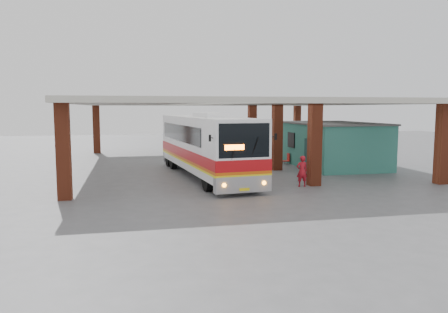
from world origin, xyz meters
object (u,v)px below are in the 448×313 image
motorcycle (314,167)px  red_chair (287,159)px  coach_bus (206,145)px  pedestrian (302,171)px

motorcycle → red_chair: motorcycle is taller
motorcycle → red_chair: size_ratio=2.24×
coach_bus → pedestrian: 6.29m
coach_bus → motorcycle: 7.00m
red_chair → pedestrian: bearing=-108.6°
motorcycle → pedestrian: (-2.47, -3.95, 0.35)m
coach_bus → red_chair: size_ratio=16.87×
motorcycle → pedestrian: pedestrian is taller
pedestrian → red_chair: pedestrian is taller
coach_bus → motorcycle: coach_bus is taller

